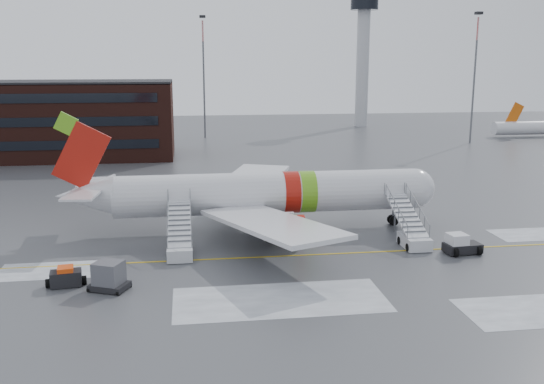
{
  "coord_description": "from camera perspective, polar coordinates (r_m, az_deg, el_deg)",
  "views": [
    {
      "loc": [
        -11.77,
        -46.96,
        15.37
      ],
      "look_at": [
        -4.41,
        5.04,
        4.0
      ],
      "focal_mm": 40.0,
      "sensor_mm": 36.0,
      "label": 1
    }
  ],
  "objects": [
    {
      "name": "airstair_fwd",
      "position": [
        52.99,
        12.99,
        -3.77
      ],
      "size": [
        2.05,
        7.7,
        3.48
      ],
      "color": "silver",
      "rests_on": "ground"
    },
    {
      "name": "airliner",
      "position": [
        55.67,
        -1.26,
        -0.18
      ],
      "size": [
        35.03,
        32.97,
        11.18
      ],
      "color": "silver",
      "rests_on": "ground"
    },
    {
      "name": "ground",
      "position": [
        50.79,
        5.76,
        -5.46
      ],
      "size": [
        260.0,
        260.0,
        0.0
      ],
      "primitive_type": "plane",
      "color": "#494C4F",
      "rests_on": "ground"
    },
    {
      "name": "control_tower",
      "position": [
        148.01,
        8.57,
        13.39
      ],
      "size": [
        6.4,
        6.4,
        30.0
      ],
      "color": "#B2B5BA",
      "rests_on": "ground"
    },
    {
      "name": "light_mast_far_n",
      "position": [
        125.02,
        -6.46,
        11.44
      ],
      "size": [
        1.2,
        1.2,
        24.25
      ],
      "color": "#595B60",
      "rests_on": "ground"
    },
    {
      "name": "airstair_aft",
      "position": [
        49.58,
        -8.67,
        -4.7
      ],
      "size": [
        2.05,
        7.7,
        3.48
      ],
      "color": "silver",
      "rests_on": "ground"
    },
    {
      "name": "pushback_tug",
      "position": [
        51.83,
        17.32,
        -4.76
      ],
      "size": [
        3.05,
        2.4,
        1.67
      ],
      "color": "black",
      "rests_on": "ground"
    },
    {
      "name": "light_mast_far_ne",
      "position": [
        121.51,
        18.55,
        10.87
      ],
      "size": [
        1.2,
        1.2,
        24.25
      ],
      "color": "#595B60",
      "rests_on": "ground"
    },
    {
      "name": "uld_container",
      "position": [
        43.25,
        -15.09,
        -7.72
      ],
      "size": [
        2.96,
        2.62,
        2.0
      ],
      "color": "black",
      "rests_on": "ground"
    },
    {
      "name": "baggage_tractor",
      "position": [
        44.93,
        -18.82,
        -7.66
      ],
      "size": [
        2.79,
        1.54,
        1.41
      ],
      "color": "black",
      "rests_on": "ground"
    }
  ]
}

